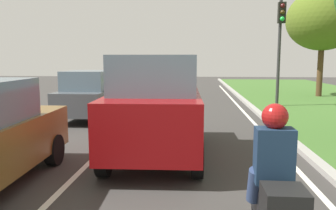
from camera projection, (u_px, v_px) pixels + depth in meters
The scene contains 9 objects.
ground_plane at pixel (153, 118), 12.74m from camera, with size 60.00×60.00×0.00m, color #383533.
lane_line_center at pixel (135, 118), 12.80m from camera, with size 0.12×32.00×0.01m, color silver.
lane_line_right_edge at pixel (251, 120), 12.47m from camera, with size 0.12×32.00×0.01m, color silver.
curb_right at pixel (265, 118), 12.42m from camera, with size 0.24×48.00×0.12m, color #9E9B93.
car_suv_ahead at pixel (157, 105), 7.75m from camera, with size 2.07×4.55×2.28m.
car_hatchback_far at pixel (90, 95), 12.57m from camera, with size 1.77×3.72×1.78m.
rider_person at pixel (273, 154), 3.68m from camera, with size 0.50×0.40×1.16m.
traffic_light_near_right at pixel (280, 33), 15.21m from camera, with size 0.32×0.50×5.02m.
tree_roadside_far at pixel (323, 20), 19.18m from camera, with size 4.03×4.03×6.09m.
Camera 1 is at (1.53, 1.52, 2.21)m, focal length 36.53 mm.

